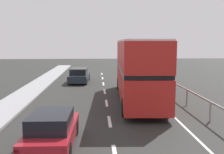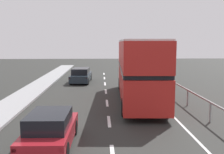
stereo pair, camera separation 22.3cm
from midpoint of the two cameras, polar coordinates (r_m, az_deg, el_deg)
lane_paint_markings at (r=14.78m, az=8.35°, el=-8.46°), size 3.72×46.00×0.01m
bridge_side_railing at (r=15.87m, az=18.63°, el=-4.44°), size 0.10×42.00×1.07m
double_decker_bus_red at (r=18.35m, az=6.13°, el=1.92°), size 3.07×11.48×4.23m
hatchback_car_near at (r=10.65m, az=-12.70°, el=-11.21°), size 1.81×4.04×1.40m
sedan_car_ahead at (r=26.90m, az=-6.54°, el=0.33°), size 2.04×4.64×1.47m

